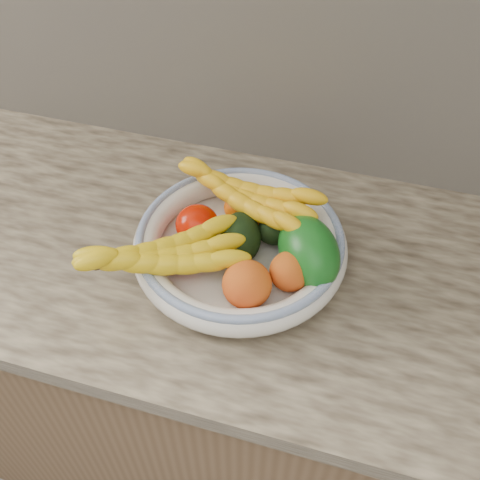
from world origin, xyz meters
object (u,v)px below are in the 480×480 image
object	(u,v)px
banana_bunch_back	(246,198)
banana_bunch_front	(163,258)
fruit_bowl	(240,244)
green_mango	(309,252)

from	to	relation	value
banana_bunch_back	banana_bunch_front	distance (m)	0.20
fruit_bowl	banana_bunch_front	world-z (taller)	banana_bunch_front
green_mango	banana_bunch_front	bearing A→B (deg)	167.77
fruit_bowl	banana_bunch_front	distance (m)	0.15
banana_bunch_back	banana_bunch_front	world-z (taller)	banana_bunch_back
fruit_bowl	green_mango	distance (m)	0.13
green_mango	banana_bunch_front	distance (m)	0.25
green_mango	banana_bunch_front	world-z (taller)	green_mango
green_mango	banana_bunch_back	bearing A→B (deg)	114.68
fruit_bowl	banana_bunch_back	xyz separation A→B (m)	(-0.01, 0.08, 0.04)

